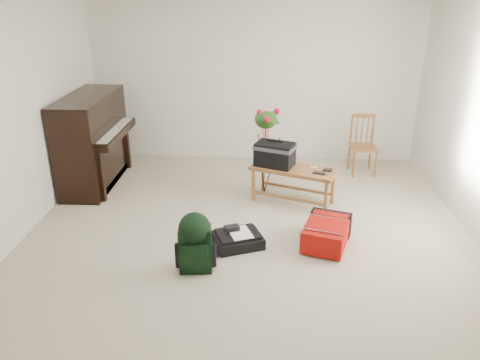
# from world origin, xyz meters

# --- Properties ---
(floor) EXTENTS (5.00, 5.50, 0.01)m
(floor) POSITION_xyz_m (0.00, 0.00, 0.00)
(floor) COLOR #B9AD95
(floor) RESTS_ON ground
(wall_back) EXTENTS (5.00, 0.04, 2.50)m
(wall_back) POSITION_xyz_m (0.00, 2.75, 1.25)
(wall_back) COLOR silver
(wall_back) RESTS_ON floor
(wall_left) EXTENTS (0.04, 5.50, 2.50)m
(wall_left) POSITION_xyz_m (-2.50, 0.00, 1.25)
(wall_left) COLOR silver
(wall_left) RESTS_ON floor
(piano) EXTENTS (0.71, 1.50, 1.25)m
(piano) POSITION_xyz_m (-2.19, 1.60, 0.60)
(piano) COLOR black
(piano) RESTS_ON floor
(bench) EXTENTS (1.15, 0.79, 0.82)m
(bench) POSITION_xyz_m (0.37, 1.07, 0.58)
(bench) COLOR #9B5C32
(bench) RESTS_ON floor
(dining_chair) EXTENTS (0.39, 0.39, 0.86)m
(dining_chair) POSITION_xyz_m (1.62, 2.19, 0.42)
(dining_chair) COLOR #9B5C32
(dining_chair) RESTS_ON floor
(red_suitcase) EXTENTS (0.60, 0.75, 0.27)m
(red_suitcase) POSITION_xyz_m (0.85, 0.08, 0.14)
(red_suitcase) COLOR #AE070B
(red_suitcase) RESTS_ON floor
(black_duffel) EXTENTS (0.61, 0.55, 0.21)m
(black_duffel) POSITION_xyz_m (-0.10, -0.03, 0.08)
(black_duffel) COLOR black
(black_duffel) RESTS_ON floor
(green_backpack) EXTENTS (0.33, 0.30, 0.62)m
(green_backpack) POSITION_xyz_m (-0.49, -0.53, 0.34)
(green_backpack) COLOR black
(green_backpack) RESTS_ON floor
(flower_stand) EXTENTS (0.38, 0.38, 1.18)m
(flower_stand) POSITION_xyz_m (0.18, 1.40, 0.58)
(flower_stand) COLOR black
(flower_stand) RESTS_ON floor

